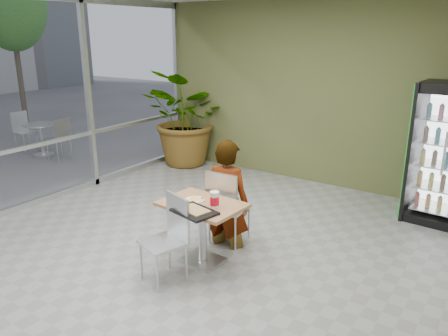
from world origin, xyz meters
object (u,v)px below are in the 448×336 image
at_px(seated_woman, 227,204).
at_px(cafeteria_tray, 194,212).
at_px(chair_near, 170,231).
at_px(soda_cup, 214,200).
at_px(dining_table, 202,220).
at_px(potted_plant, 188,118).
at_px(chair_far, 225,202).
at_px(beverage_fridge, 447,155).

distance_m(seated_woman, cafeteria_tray, 0.89).
distance_m(chair_near, soda_cup, 0.59).
distance_m(dining_table, cafeteria_tray, 0.37).
distance_m(chair_near, cafeteria_tray, 0.34).
bearing_deg(soda_cup, potted_plant, 132.56).
bearing_deg(dining_table, potted_plant, 130.77).
distance_m(chair_far, chair_near, 0.99).
distance_m(seated_woman, soda_cup, 0.71).
xyz_separation_m(seated_woman, cafeteria_tray, (0.14, -0.85, 0.22)).
height_order(dining_table, chair_far, chair_far).
bearing_deg(cafeteria_tray, chair_far, 99.15).
xyz_separation_m(chair_near, beverage_fridge, (2.20, 3.34, 0.44)).
height_order(chair_far, chair_near, chair_far).
distance_m(dining_table, seated_woman, 0.57).
relative_size(soda_cup, potted_plant, 0.10).
relative_size(chair_far, beverage_fridge, 0.50).
bearing_deg(seated_woman, soda_cup, 106.41).
bearing_deg(beverage_fridge, soda_cup, -119.36).
bearing_deg(potted_plant, beverage_fridge, -2.45).
xyz_separation_m(chair_near, seated_woman, (0.05, 1.04, -0.02)).
relative_size(dining_table, seated_woman, 0.58).
xyz_separation_m(beverage_fridge, potted_plant, (-4.77, 0.20, -0.02)).
bearing_deg(potted_plant, soda_cup, -47.44).
xyz_separation_m(seated_woman, potted_plant, (-2.62, 2.50, 0.43)).
relative_size(soda_cup, beverage_fridge, 0.09).
height_order(seated_woman, cafeteria_tray, seated_woman).
bearing_deg(seated_woman, dining_table, 88.68).
height_order(chair_far, beverage_fridge, beverage_fridge).
bearing_deg(beverage_fridge, dining_table, -122.23).
bearing_deg(cafeteria_tray, dining_table, 110.86).
height_order(chair_near, potted_plant, potted_plant).
bearing_deg(cafeteria_tray, soda_cup, 69.61).
height_order(seated_woman, potted_plant, potted_plant).
bearing_deg(potted_plant, chair_far, -44.22).
bearing_deg(soda_cup, chair_far, 112.00).
bearing_deg(soda_cup, seated_woman, 110.85).
relative_size(chair_near, soda_cup, 5.11).
bearing_deg(chair_far, chair_near, 82.40).
distance_m(chair_far, beverage_fridge, 3.21).
xyz_separation_m(seated_woman, beverage_fridge, (2.15, 2.30, 0.45)).
bearing_deg(beverage_fridge, seated_woman, -128.88).
height_order(cafeteria_tray, potted_plant, potted_plant).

